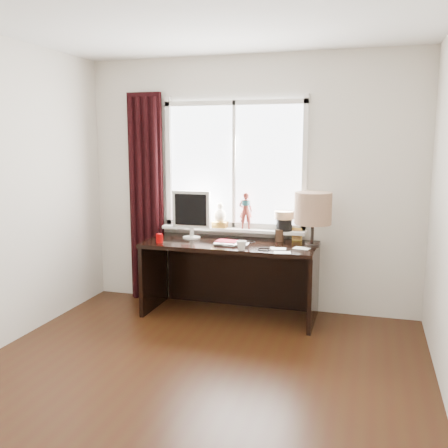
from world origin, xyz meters
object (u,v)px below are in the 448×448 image
(desk, at_px, (233,264))
(monitor, at_px, (191,212))
(laptop, at_px, (232,244))
(table_lamp, at_px, (313,209))
(red_cup, at_px, (160,238))
(mug, at_px, (241,245))

(desk, xyz_separation_m, monitor, (-0.44, 0.01, 0.52))
(laptop, height_order, table_lamp, table_lamp)
(red_cup, bearing_deg, laptop, 6.02)
(table_lamp, bearing_deg, desk, 175.03)
(desk, height_order, table_lamp, table_lamp)
(red_cup, bearing_deg, desk, 23.95)
(red_cup, distance_m, table_lamp, 1.52)
(laptop, xyz_separation_m, red_cup, (-0.72, -0.08, 0.03))
(desk, bearing_deg, table_lamp, -4.97)
(desk, relative_size, table_lamp, 3.27)
(laptop, distance_m, red_cup, 0.73)
(red_cup, bearing_deg, table_lamp, 8.79)
(monitor, bearing_deg, red_cup, -125.77)
(mug, bearing_deg, table_lamp, 28.33)
(laptop, xyz_separation_m, table_lamp, (0.75, 0.15, 0.35))
(mug, height_order, red_cup, mug)
(laptop, bearing_deg, monitor, 150.67)
(mug, bearing_deg, desk, 115.98)
(red_cup, xyz_separation_m, monitor, (0.22, 0.31, 0.23))
(laptop, relative_size, red_cup, 3.78)
(desk, distance_m, monitor, 0.69)
(mug, distance_m, monitor, 0.79)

